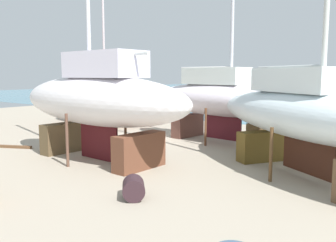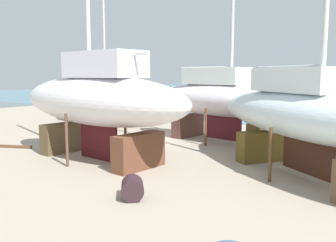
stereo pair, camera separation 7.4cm
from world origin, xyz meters
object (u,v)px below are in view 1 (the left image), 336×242
object	(u,v)px
sailboat_large_starboard	(222,99)
barrel_ochre	(134,188)
sailboat_small_center	(101,97)
sailboat_far_slipway	(309,114)
sailboat_mid_port	(98,99)

from	to	relation	value
sailboat_large_starboard	barrel_ochre	xyz separation A→B (m)	(2.62, -9.57, -2.02)
sailboat_small_center	barrel_ochre	bearing A→B (deg)	-39.89
barrel_ochre	sailboat_far_slipway	bearing A→B (deg)	59.78
sailboat_far_slipway	barrel_ochre	xyz separation A→B (m)	(-3.21, -5.51, -1.95)
sailboat_small_center	sailboat_large_starboard	xyz separation A→B (m)	(10.60, -0.67, 0.31)
sailboat_far_slipway	sailboat_small_center	bearing A→B (deg)	-164.68
sailboat_small_center	barrel_ochre	world-z (taller)	sailboat_small_center
sailboat_mid_port	sailboat_small_center	world-z (taller)	sailboat_mid_port
sailboat_far_slipway	sailboat_small_center	size ratio (longest dim) A/B	1.39
sailboat_small_center	sailboat_mid_port	bearing A→B (deg)	-43.42
sailboat_large_starboard	barrel_ochre	world-z (taller)	sailboat_large_starboard
barrel_ochre	sailboat_large_starboard	bearing A→B (deg)	105.28
sailboat_mid_port	sailboat_large_starboard	bearing A→B (deg)	-104.75
sailboat_far_slipway	barrel_ochre	bearing A→B (deg)	-88.80
barrel_ochre	sailboat_small_center	bearing A→B (deg)	142.20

